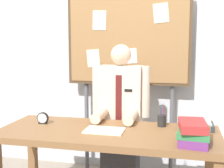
% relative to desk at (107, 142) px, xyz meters
% --- Properties ---
extents(back_wall, '(6.40, 0.08, 2.70)m').
position_rel_desk_xyz_m(back_wall, '(0.00, 1.11, 0.69)').
color(back_wall, silver).
rests_on(back_wall, ground_plane).
extents(desk, '(1.73, 0.71, 0.75)m').
position_rel_desk_xyz_m(desk, '(0.00, 0.00, 0.00)').
color(desk, brown).
rests_on(desk, ground_plane).
extents(person, '(0.55, 0.56, 1.43)m').
position_rel_desk_xyz_m(person, '(0.00, 0.54, 0.01)').
color(person, '#2D2D33').
rests_on(person, ground_plane).
extents(bulletin_board, '(1.30, 0.09, 2.00)m').
position_rel_desk_xyz_m(bulletin_board, '(-0.00, 0.90, 0.81)').
color(bulletin_board, '#4C3823').
rests_on(bulletin_board, ground_plane).
extents(book_stack, '(0.24, 0.32, 0.16)m').
position_rel_desk_xyz_m(book_stack, '(0.65, -0.19, 0.17)').
color(book_stack, '#72337F').
rests_on(book_stack, desk).
extents(open_notebook, '(0.30, 0.20, 0.01)m').
position_rel_desk_xyz_m(open_notebook, '(-0.02, -0.02, 0.10)').
color(open_notebook, '#F4EFCC').
rests_on(open_notebook, desk).
extents(desk_clock, '(0.10, 0.04, 0.10)m').
position_rel_desk_xyz_m(desk_clock, '(-0.59, 0.08, 0.14)').
color(desk_clock, black).
rests_on(desk_clock, desk).
extents(pen_holder, '(0.07, 0.07, 0.16)m').
position_rel_desk_xyz_m(pen_holder, '(0.41, 0.23, 0.14)').
color(pen_holder, '#262626').
rests_on(pen_holder, desk).
extents(paper_tray, '(0.26, 0.20, 0.06)m').
position_rel_desk_xyz_m(paper_tray, '(0.69, 0.21, 0.12)').
color(paper_tray, '#333338').
rests_on(paper_tray, desk).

